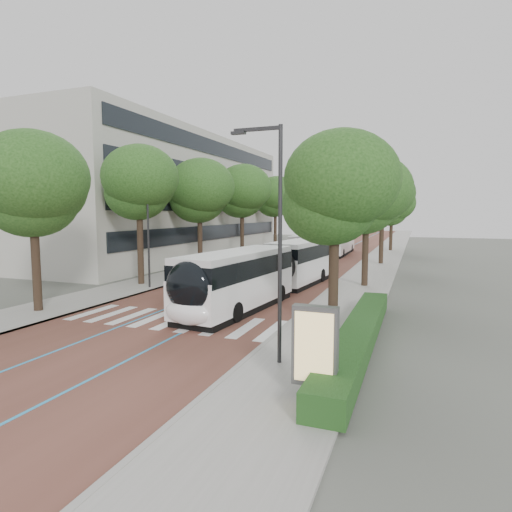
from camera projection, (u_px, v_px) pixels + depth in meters
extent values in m
plane|color=#51544C|center=(160.00, 326.00, 19.93)|extent=(160.00, 160.00, 0.00)
cube|color=#563026|center=(328.00, 252.00, 57.13)|extent=(11.00, 140.00, 0.02)
cube|color=gray|center=(275.00, 250.00, 59.77)|extent=(4.00, 140.00, 0.12)
cube|color=gray|center=(387.00, 253.00, 54.48)|extent=(4.00, 140.00, 0.12)
cube|color=gray|center=(288.00, 250.00, 59.10)|extent=(0.20, 140.00, 0.14)
cube|color=gray|center=(372.00, 253.00, 55.15)|extent=(0.20, 140.00, 0.14)
cube|color=silver|center=(93.00, 312.00, 22.55)|extent=(0.55, 3.60, 0.01)
cube|color=silver|center=(112.00, 314.00, 22.11)|extent=(0.55, 3.60, 0.01)
cube|color=silver|center=(132.00, 316.00, 21.67)|extent=(0.55, 3.60, 0.01)
cube|color=silver|center=(153.00, 318.00, 21.23)|extent=(0.55, 3.60, 0.01)
cube|color=silver|center=(175.00, 320.00, 20.79)|extent=(0.55, 3.60, 0.01)
cube|color=silver|center=(198.00, 323.00, 20.35)|extent=(0.55, 3.60, 0.01)
cube|color=silver|center=(221.00, 325.00, 19.90)|extent=(0.55, 3.60, 0.01)
cube|color=silver|center=(246.00, 328.00, 19.46)|extent=(0.55, 3.60, 0.01)
cube|color=silver|center=(272.00, 330.00, 19.02)|extent=(0.55, 3.60, 0.01)
cube|color=#2892CB|center=(317.00, 251.00, 57.70)|extent=(0.12, 126.00, 0.01)
cube|color=#2892CB|center=(340.00, 252.00, 56.57)|extent=(0.12, 126.00, 0.01)
cube|color=#B7B6AA|center=(151.00, 198.00, 52.14)|extent=(18.00, 40.00, 14.00)
cube|color=black|center=(219.00, 232.00, 49.35)|extent=(0.12, 38.00, 1.60)
cube|color=black|center=(218.00, 204.00, 49.03)|extent=(0.12, 38.00, 1.60)
cube|color=black|center=(218.00, 176.00, 48.70)|extent=(0.12, 38.00, 1.60)
cube|color=black|center=(218.00, 149.00, 48.39)|extent=(0.12, 38.00, 1.60)
cube|color=#1B3B14|center=(359.00, 334.00, 16.67)|extent=(1.20, 14.00, 0.80)
cylinder|color=#2A2A2C|center=(280.00, 247.00, 14.32)|extent=(0.14, 0.14, 8.00)
cube|color=#2A2A2C|center=(258.00, 129.00, 14.20)|extent=(1.70, 0.12, 0.12)
cube|color=#2A2A2C|center=(238.00, 133.00, 14.46)|extent=(0.50, 0.20, 0.10)
cylinder|color=#2A2A2C|center=(366.00, 225.00, 37.57)|extent=(0.14, 0.14, 8.00)
cube|color=#2A2A2C|center=(358.00, 181.00, 37.46)|extent=(1.70, 0.12, 0.12)
cube|color=#2A2A2C|center=(350.00, 182.00, 37.71)|extent=(0.50, 0.20, 0.10)
cylinder|color=#2A2A2C|center=(148.00, 229.00, 29.10)|extent=(0.14, 0.14, 8.00)
cylinder|color=black|center=(36.00, 269.00, 22.34)|extent=(0.44, 0.44, 4.57)
ellipsoid|color=#194014|center=(32.00, 189.00, 21.92)|extent=(5.54, 5.54, 4.71)
cylinder|color=black|center=(140.00, 251.00, 30.69)|extent=(0.44, 0.44, 5.05)
ellipsoid|color=#194014|center=(139.00, 186.00, 30.22)|extent=(5.34, 5.34, 4.54)
cylinder|color=black|center=(200.00, 243.00, 39.07)|extent=(0.44, 0.44, 4.92)
ellipsoid|color=#194014|center=(199.00, 194.00, 38.61)|extent=(6.00, 6.00, 5.10)
cylinder|color=black|center=(242.00, 236.00, 48.35)|extent=(0.44, 0.44, 5.22)
ellipsoid|color=#194014|center=(242.00, 193.00, 47.87)|extent=(6.22, 6.22, 5.28)
cylinder|color=black|center=(275.00, 232.00, 59.52)|extent=(0.44, 0.44, 5.08)
ellipsoid|color=#194014|center=(275.00, 198.00, 59.05)|extent=(5.76, 5.76, 4.89)
cylinder|color=black|center=(302.00, 228.00, 73.47)|extent=(0.44, 0.44, 5.18)
ellipsoid|color=#194014|center=(303.00, 200.00, 72.99)|extent=(5.92, 5.92, 5.03)
cylinder|color=black|center=(333.00, 283.00, 18.85)|extent=(0.44, 0.44, 4.31)
ellipsoid|color=#194014|center=(335.00, 193.00, 18.45)|extent=(4.93, 4.93, 4.19)
cylinder|color=black|center=(365.00, 256.00, 30.01)|extent=(0.44, 0.44, 4.42)
ellipsoid|color=#194014|center=(367.00, 198.00, 29.60)|extent=(5.62, 5.62, 4.78)
cylinder|color=black|center=(381.00, 242.00, 43.02)|extent=(0.44, 0.44, 4.64)
ellipsoid|color=#194014|center=(383.00, 199.00, 42.59)|extent=(5.65, 5.65, 4.80)
cylinder|color=black|center=(391.00, 236.00, 57.92)|extent=(0.44, 0.44, 4.20)
ellipsoid|color=#194014|center=(392.00, 207.00, 57.53)|extent=(5.57, 5.57, 4.74)
cylinder|color=black|center=(276.00, 267.00, 27.43)|extent=(2.38, 1.12, 2.30)
cube|color=white|center=(238.00, 287.00, 22.91)|extent=(3.40, 9.56, 1.82)
cube|color=black|center=(238.00, 266.00, 22.79)|extent=(3.42, 9.38, 0.97)
cube|color=silver|center=(238.00, 254.00, 22.72)|extent=(3.33, 9.37, 0.31)
cube|color=black|center=(238.00, 307.00, 23.02)|extent=(3.31, 9.18, 0.35)
cube|color=white|center=(300.00, 267.00, 31.33)|extent=(3.24, 7.95, 1.82)
cube|color=black|center=(300.00, 252.00, 31.22)|extent=(3.26, 7.80, 0.97)
cube|color=silver|center=(300.00, 243.00, 31.15)|extent=(3.17, 7.79, 0.31)
cube|color=black|center=(300.00, 282.00, 31.44)|extent=(3.16, 7.63, 0.35)
ellipsoid|color=black|center=(188.00, 287.00, 18.79)|extent=(2.45, 1.32, 2.28)
ellipsoid|color=white|center=(188.00, 312.00, 18.86)|extent=(2.44, 1.22, 1.14)
cylinder|color=black|center=(196.00, 308.00, 21.45)|extent=(0.40, 1.02, 1.00)
cylinder|color=black|center=(236.00, 312.00, 20.45)|extent=(0.40, 1.02, 1.00)
cylinder|color=black|center=(294.00, 273.00, 33.40)|extent=(0.40, 1.02, 1.00)
cylinder|color=black|center=(322.00, 275.00, 32.40)|extent=(0.40, 1.02, 1.00)
cylinder|color=black|center=(246.00, 290.00, 26.23)|extent=(0.40, 1.02, 1.00)
cylinder|color=black|center=(280.00, 293.00, 25.23)|extent=(0.40, 1.02, 1.00)
cube|color=white|center=(314.00, 253.00, 41.85)|extent=(3.12, 12.11, 1.82)
cube|color=black|center=(314.00, 242.00, 41.73)|extent=(3.15, 11.88, 0.97)
cube|color=silver|center=(314.00, 235.00, 41.67)|extent=(3.06, 11.87, 0.31)
cube|color=black|center=(313.00, 264.00, 41.96)|extent=(3.05, 11.63, 0.35)
ellipsoid|color=black|center=(301.00, 251.00, 36.23)|extent=(2.40, 1.22, 2.28)
ellipsoid|color=white|center=(301.00, 264.00, 36.30)|extent=(2.40, 1.12, 1.14)
cylinder|color=black|center=(294.00, 265.00, 38.86)|extent=(0.35, 1.01, 1.00)
cylinder|color=black|center=(319.00, 266.00, 38.17)|extent=(0.35, 1.01, 1.00)
cylinder|color=black|center=(309.00, 257.00, 45.87)|extent=(0.35, 1.01, 1.00)
cylinder|color=black|center=(330.00, 257.00, 45.18)|extent=(0.35, 1.01, 1.00)
cube|color=white|center=(338.00, 244.00, 53.65)|extent=(2.65, 12.03, 1.82)
cube|color=black|center=(338.00, 235.00, 53.53)|extent=(2.69, 11.79, 0.97)
cube|color=silver|center=(338.00, 230.00, 53.46)|extent=(2.60, 11.79, 0.31)
cube|color=black|center=(338.00, 253.00, 53.76)|extent=(2.60, 11.55, 0.35)
ellipsoid|color=black|center=(330.00, 241.00, 48.10)|extent=(2.36, 1.13, 2.28)
ellipsoid|color=white|center=(330.00, 251.00, 48.17)|extent=(2.36, 1.03, 1.14)
cylinder|color=black|center=(324.00, 252.00, 50.74)|extent=(0.31, 1.00, 1.00)
cylinder|color=black|center=(343.00, 253.00, 49.97)|extent=(0.31, 1.00, 1.00)
cylinder|color=black|center=(334.00, 248.00, 57.66)|extent=(0.31, 1.00, 1.00)
cylinder|color=black|center=(351.00, 248.00, 56.89)|extent=(0.31, 1.00, 1.00)
cube|color=#59595B|center=(314.00, 391.00, 11.87)|extent=(0.58, 0.49, 0.39)
cube|color=#59595B|center=(315.00, 346.00, 11.74)|extent=(1.26, 0.35, 2.22)
cube|color=#E4C178|center=(314.00, 348.00, 11.57)|extent=(1.06, 0.03, 1.93)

